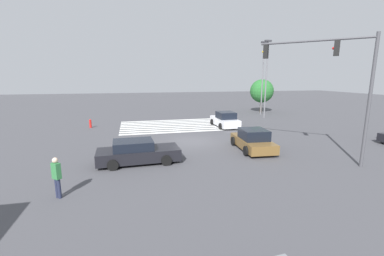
% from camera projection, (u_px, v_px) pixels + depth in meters
% --- Properties ---
extents(ground_plane, '(133.28, 133.28, 0.00)m').
position_uv_depth(ground_plane, '(192.00, 141.00, 20.43)').
color(ground_plane, '#47474C').
extents(crosswalk_markings, '(11.55, 7.25, 0.01)m').
position_uv_depth(crosswalk_markings, '(177.00, 125.00, 27.10)').
color(crosswalk_markings, silver).
rests_on(crosswalk_markings, ground_plane).
extents(traffic_signal_mast, '(4.43, 4.43, 7.31)m').
position_uv_depth(traffic_signal_mast, '(336.00, 74.00, 14.50)').
color(traffic_signal_mast, '#47474C').
rests_on(traffic_signal_mast, ground_plane).
extents(car_0, '(2.07, 4.26, 1.57)m').
position_uv_depth(car_0, '(225.00, 120.00, 26.23)').
color(car_0, silver).
rests_on(car_0, ground_plane).
extents(car_2, '(4.84, 2.29, 1.37)m').
position_uv_depth(car_2, '(138.00, 152.00, 15.16)').
color(car_2, black).
rests_on(car_2, ground_plane).
extents(car_3, '(2.37, 4.39, 1.48)m').
position_uv_depth(car_3, '(253.00, 140.00, 17.86)').
color(car_3, brown).
rests_on(car_3, ground_plane).
extents(pedestrian, '(0.41, 0.41, 1.77)m').
position_uv_depth(pedestrian, '(57.00, 175.00, 10.63)').
color(pedestrian, '#232842').
rests_on(pedestrian, ground_plane).
extents(street_light_pole_a, '(0.80, 0.36, 9.33)m').
position_uv_depth(street_light_pole_a, '(266.00, 73.00, 31.11)').
color(street_light_pole_a, slate).
rests_on(street_light_pole_a, ground_plane).
extents(street_light_pole_b, '(0.80, 0.36, 9.56)m').
position_uv_depth(street_light_pole_b, '(263.00, 73.00, 33.98)').
color(street_light_pole_b, slate).
rests_on(street_light_pole_b, ground_plane).
extents(tree_corner_b, '(3.30, 3.30, 4.72)m').
position_uv_depth(tree_corner_b, '(262.00, 91.00, 36.56)').
color(tree_corner_b, brown).
rests_on(tree_corner_b, ground_plane).
extents(fire_hydrant, '(0.22, 0.22, 0.86)m').
position_uv_depth(fire_hydrant, '(90.00, 124.00, 25.75)').
color(fire_hydrant, red).
rests_on(fire_hydrant, ground_plane).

